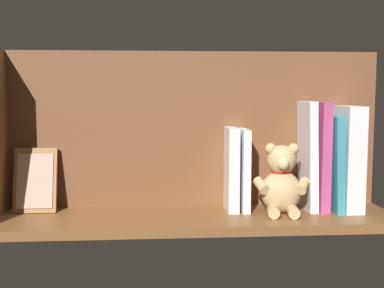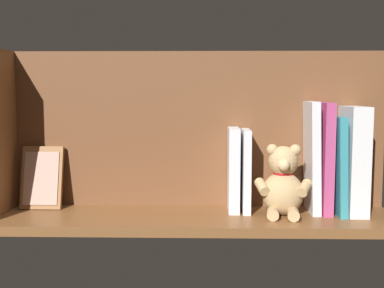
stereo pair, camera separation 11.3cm
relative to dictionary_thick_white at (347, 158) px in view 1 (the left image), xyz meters
The scene contains 10 objects.
ground_plane 41.09cm from the dictionary_thick_white, ahead, with size 96.27×24.25×2.20cm, color brown.
shelf_back_panel 39.90cm from the dictionary_thick_white, 11.12° to the right, with size 96.27×1.50×39.18cm, color brown.
dictionary_thick_white is the anchor object (origin of this frame).
book_0 4.12cm from the dictionary_thick_white, ahead, with size 1.82×13.00×23.31cm, color teal.
book_1 6.83cm from the dictionary_thick_white, ahead, with size 2.32×11.34×26.58cm, color #B23F72.
book_2 9.79cm from the dictionary_thick_white, ahead, with size 2.06×10.81×26.80cm, color silver.
teddy_bear 18.22cm from the dictionary_thick_white, ahead, with size 13.62×11.65×16.92cm.
book_3 25.75cm from the dictionary_thick_white, ahead, with size 1.84×10.03×20.04cm, color silver.
book_4 28.71cm from the dictionary_thick_white, ahead, with size 2.63×9.64×20.39cm, color silver.
picture_frame_leaning 76.62cm from the dictionary_thick_white, ahead, with size 10.22×5.30×15.57cm.
Camera 1 is at (8.45, 115.80, 29.26)cm, focal length 46.50 mm.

